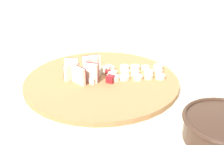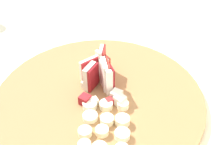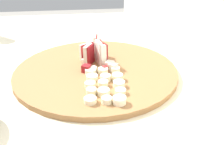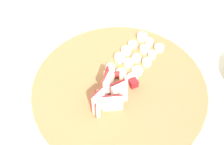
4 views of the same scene
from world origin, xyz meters
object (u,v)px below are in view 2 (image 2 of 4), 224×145
apple_dice_pile (105,97)px  banana_slice_rows (104,132)px  apple_wedge_fan (101,71)px  cutting_board (99,99)px

apple_dice_pile → banana_slice_rows: 0.09m
apple_wedge_fan → banana_slice_rows: bearing=3.5°
cutting_board → banana_slice_rows: (0.10, 0.01, 0.01)m
cutting_board → banana_slice_rows: bearing=6.9°
cutting_board → apple_dice_pile: size_ratio=4.44×
cutting_board → apple_wedge_fan: (-0.05, 0.00, 0.04)m
apple_wedge_fan → banana_slice_rows: (0.15, 0.01, -0.02)m
banana_slice_rows → apple_wedge_fan: bearing=-176.5°
apple_wedge_fan → banana_slice_rows: 0.16m
apple_wedge_fan → apple_dice_pile: (0.06, 0.01, -0.02)m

